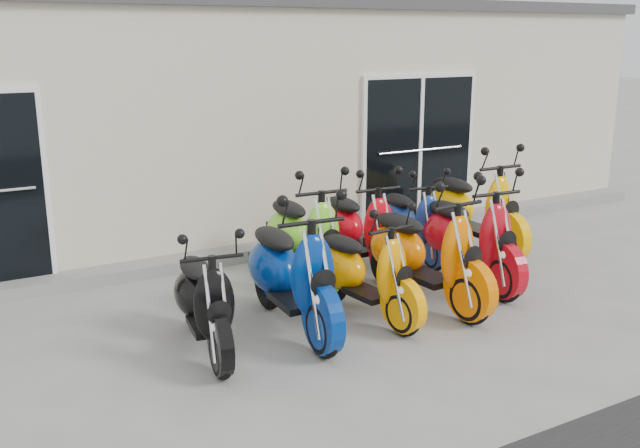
# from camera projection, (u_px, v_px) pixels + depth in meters

# --- Properties ---
(ground) EXTENTS (80.00, 80.00, 0.00)m
(ground) POSITION_uv_depth(u_px,v_px,m) (347.00, 301.00, 7.88)
(ground) COLOR gray
(ground) RESTS_ON ground
(building) EXTENTS (14.00, 6.00, 3.20)m
(building) POSITION_uv_depth(u_px,v_px,m) (183.00, 113.00, 11.84)
(building) COLOR beige
(building) RESTS_ON ground
(roof_cap) EXTENTS (14.20, 6.20, 0.16)m
(roof_cap) POSITION_uv_depth(u_px,v_px,m) (178.00, 8.00, 11.40)
(roof_cap) COLOR #3F3F42
(roof_cap) RESTS_ON building
(front_step) EXTENTS (14.00, 0.40, 0.15)m
(front_step) POSITION_uv_depth(u_px,v_px,m) (268.00, 249.00, 9.56)
(front_step) COLOR gray
(front_step) RESTS_ON ground
(door_right) EXTENTS (2.02, 0.08, 2.22)m
(door_right) POSITION_uv_depth(u_px,v_px,m) (419.00, 145.00, 10.63)
(door_right) COLOR black
(door_right) RESTS_ON front_step
(scooter_front_black) EXTENTS (0.87, 1.79, 1.27)m
(scooter_front_black) POSITION_uv_depth(u_px,v_px,m) (204.00, 287.00, 6.49)
(scooter_front_black) COLOR black
(scooter_front_black) RESTS_ON ground
(scooter_front_blue) EXTENTS (0.88, 2.09, 1.51)m
(scooter_front_blue) POSITION_uv_depth(u_px,v_px,m) (291.00, 258.00, 6.94)
(scooter_front_blue) COLOR navy
(scooter_front_blue) RESTS_ON ground
(scooter_front_orange_a) EXTENTS (0.82, 1.80, 1.28)m
(scooter_front_orange_a) POSITION_uv_depth(u_px,v_px,m) (365.00, 259.00, 7.29)
(scooter_front_orange_a) COLOR #FE9A00
(scooter_front_orange_a) RESTS_ON ground
(scooter_front_orange_b) EXTENTS (0.88, 2.06, 1.48)m
(scooter_front_orange_b) POSITION_uv_depth(u_px,v_px,m) (426.00, 239.00, 7.63)
(scooter_front_orange_b) COLOR #EF6A00
(scooter_front_orange_b) RESTS_ON ground
(scooter_front_red) EXTENTS (0.88, 2.02, 1.45)m
(scooter_front_red) POSITION_uv_depth(u_px,v_px,m) (470.00, 224.00, 8.28)
(scooter_front_red) COLOR #B50A18
(scooter_front_red) RESTS_ON ground
(scooter_back_green) EXTENTS (0.81, 2.00, 1.45)m
(scooter_back_green) POSITION_uv_depth(u_px,v_px,m) (304.00, 223.00, 8.34)
(scooter_back_green) COLOR #7CEA29
(scooter_back_green) RESTS_ON ground
(scooter_back_red) EXTENTS (0.75, 1.88, 1.37)m
(scooter_back_red) POSITION_uv_depth(u_px,v_px,m) (359.00, 217.00, 8.78)
(scooter_back_red) COLOR red
(scooter_back_red) RESTS_ON ground
(scooter_back_blue) EXTENTS (0.86, 1.78, 1.26)m
(scooter_back_blue) POSITION_uv_depth(u_px,v_px,m) (412.00, 211.00, 9.27)
(scooter_back_blue) COLOR navy
(scooter_back_blue) RESTS_ON ground
(scooter_back_yellow) EXTENTS (0.79, 2.08, 1.53)m
(scooter_back_yellow) POSITION_uv_depth(u_px,v_px,m) (474.00, 197.00, 9.51)
(scooter_back_yellow) COLOR #FEB300
(scooter_back_yellow) RESTS_ON ground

